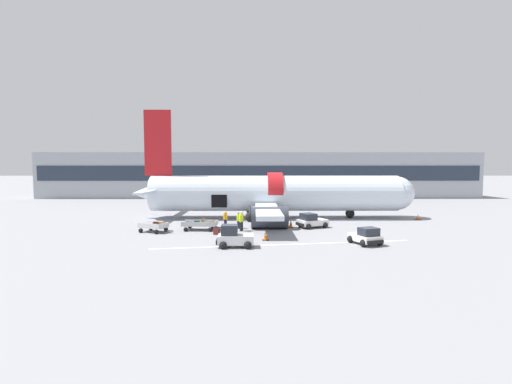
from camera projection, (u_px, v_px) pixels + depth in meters
The scene contains 17 objects.
ground_plane at pixel (264, 227), 33.61m from camera, with size 500.00×500.00×0.00m, color gray.
apron_marking_line at pixel (285, 244), 25.67m from camera, with size 19.64×3.03×0.01m.
terminal_strip at pixel (259, 175), 69.01m from camera, with size 85.34×8.98×8.79m.
airplane at pixel (271, 194), 39.39m from camera, with size 32.48×25.29×12.34m.
baggage_tug_lead at pixel (366, 237), 25.67m from camera, with size 2.44×2.74×1.32m.
baggage_tug_mid at pixel (311, 221), 33.06m from camera, with size 3.22×2.65×1.39m.
baggage_tug_rear at pixel (234, 238), 24.78m from camera, with size 2.70×1.77×1.63m.
baggage_cart_loading at pixel (201, 225), 31.72m from camera, with size 4.12×2.12×1.00m.
baggage_cart_queued at pixel (155, 227), 30.65m from camera, with size 3.34×2.30×0.96m.
ground_crew_loader_a at pixel (239, 220), 32.49m from camera, with size 0.43×0.54×1.56m.
ground_crew_loader_b at pixel (225, 219), 33.08m from camera, with size 0.52×0.52×1.64m.
ground_crew_driver at pixel (241, 221), 31.20m from camera, with size 0.50×0.63×1.80m.
suitcase_on_tarmac_upright at pixel (224, 230), 30.03m from camera, with size 0.59×0.47×0.68m.
suitcase_on_tarmac_spare at pixel (217, 231), 29.43m from camera, with size 0.60×0.49×0.74m.
safety_cone_nose at pixel (418, 217), 38.35m from camera, with size 0.61×0.61×0.57m.
safety_cone_engine_left at pixel (266, 236), 27.19m from camera, with size 0.51×0.51×0.78m.
safety_cone_wingtip at pixel (291, 224), 33.05m from camera, with size 0.50×0.50×0.79m.
Camera 1 is at (-1.07, -33.29, 5.68)m, focal length 24.00 mm.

